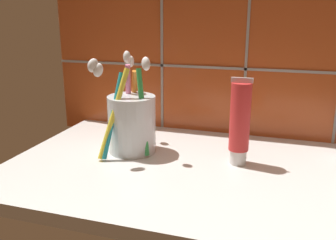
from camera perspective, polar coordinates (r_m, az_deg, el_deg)
sink_counter at (r=60.36cm, az=7.34°, el=-8.37°), size 67.93×38.60×2.00cm
tile_wall_backsplash at (r=74.50cm, az=10.72°, el=11.47°), size 77.93×1.72×40.28cm
toothbrush_cup at (r=65.56cm, az=-5.64°, el=-0.20°), size 9.62×15.30×17.46cm
toothpaste_tube at (r=60.49cm, az=10.88°, el=-0.34°), size 3.40×3.24×14.20cm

